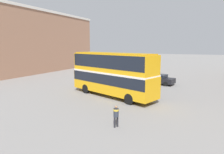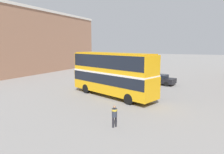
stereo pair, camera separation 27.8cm
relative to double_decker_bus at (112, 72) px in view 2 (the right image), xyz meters
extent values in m
plane|color=gray|center=(0.47, 0.60, -2.78)|extent=(240.00, 240.00, 0.00)
cube|color=#9E7056|center=(-25.30, 11.78, 3.42)|extent=(9.22, 34.15, 12.40)
cube|color=silver|center=(-25.30, 11.78, 9.88)|extent=(9.52, 34.45, 0.50)
cube|color=gold|center=(0.00, 0.00, -1.22)|extent=(11.02, 5.89, 2.21)
cube|color=gold|center=(0.00, 0.00, 0.93)|extent=(10.84, 5.77, 2.07)
cube|color=black|center=(0.00, 0.00, -0.71)|extent=(10.93, 5.88, 1.09)
cube|color=black|center=(0.00, 0.00, 1.18)|extent=(10.70, 5.74, 1.41)
cube|color=silver|center=(0.00, 0.00, -0.08)|extent=(10.92, 5.88, 0.20)
cube|color=#BE8611|center=(0.00, 0.00, 2.02)|extent=(10.32, 5.44, 0.10)
cylinder|color=black|center=(3.63, -0.02, -2.24)|extent=(1.11, 0.63, 1.07)
cylinder|color=black|center=(2.89, -2.19, -2.24)|extent=(1.11, 0.63, 1.07)
cylinder|color=black|center=(-2.69, 2.13, -2.24)|extent=(1.11, 0.63, 1.07)
cylinder|color=black|center=(-3.43, -0.05, -2.24)|extent=(1.11, 0.63, 1.07)
cylinder|color=#232328|center=(3.92, -7.78, -2.40)|extent=(0.14, 0.14, 0.75)
cylinder|color=#232328|center=(4.04, -7.58, -2.40)|extent=(0.14, 0.14, 0.75)
cylinder|color=#2D333D|center=(3.98, -7.68, -1.73)|extent=(0.49, 0.49, 0.60)
cylinder|color=gold|center=(3.98, -7.68, -1.54)|extent=(0.52, 0.52, 0.13)
sphere|color=#936B4C|center=(3.98, -7.68, -1.32)|extent=(0.20, 0.20, 0.20)
cube|color=black|center=(3.31, 9.31, -2.13)|extent=(4.45, 2.67, 0.72)
cube|color=black|center=(3.15, 9.35, -1.54)|extent=(2.46, 2.09, 0.46)
cylinder|color=black|center=(4.74, 9.90, -2.44)|extent=(0.69, 0.35, 0.66)
cylinder|color=black|center=(4.40, 8.22, -2.44)|extent=(0.69, 0.35, 0.66)
cylinder|color=black|center=(2.21, 10.41, -2.44)|extent=(0.69, 0.35, 0.66)
cylinder|color=black|center=(1.88, 8.73, -2.44)|extent=(0.69, 0.35, 0.66)
camera|label=1|loc=(9.42, -19.72, 2.84)|focal=32.00mm
camera|label=2|loc=(9.67, -19.60, 2.84)|focal=32.00mm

